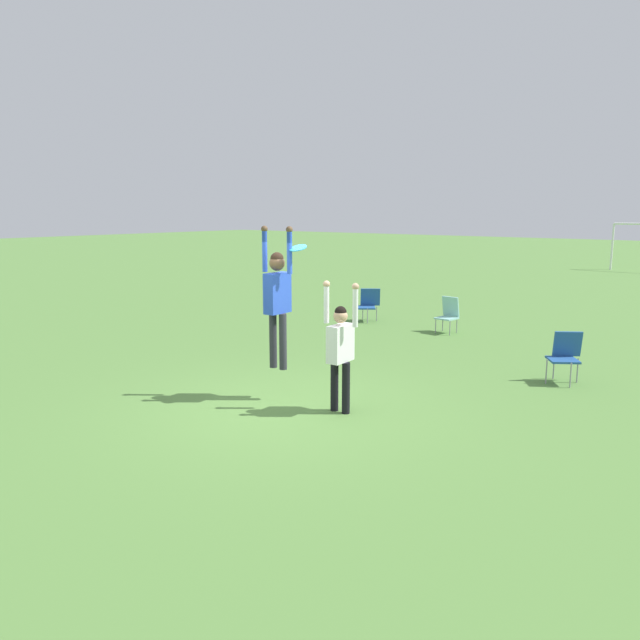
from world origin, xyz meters
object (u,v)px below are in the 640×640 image
frisbee (298,248)px  camping_chair_2 (565,353)px  person_defending (340,345)px  camping_chair_1 (368,303)px  person_jumping (277,293)px  camping_chair_0 (449,313)px

frisbee → camping_chair_2: size_ratio=0.31×
person_defending → camping_chair_2: person_defending is taller
person_defending → frisbee: size_ratio=7.19×
camping_chair_1 → camping_chair_2: bearing=117.5°
person_jumping → person_defending: bearing=-90.0°
frisbee → camping_chair_1: 7.68m
person_jumping → camping_chair_0: person_jumping is taller
person_defending → camping_chair_0: 6.77m
camping_chair_0 → camping_chair_1: camping_chair_0 is taller
person_jumping → frisbee: person_jumping is taller
person_jumping → frisbee: (0.37, 0.07, 0.72)m
camping_chair_0 → camping_chair_2: camping_chair_2 is taller
camping_chair_1 → camping_chair_0: bearing=139.8°
frisbee → camping_chair_1: frisbee is taller
camping_chair_0 → camping_chair_2: size_ratio=0.99×
camping_chair_1 → person_jumping: bearing=76.0°
person_jumping → camping_chair_1: 7.45m
camping_chair_0 → camping_chair_1: 2.50m
camping_chair_0 → camping_chair_2: bearing=149.1°
person_jumping → frisbee: size_ratio=8.24×
frisbee → camping_chair_0: 6.87m
person_defending → camping_chair_1: size_ratio=2.24×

